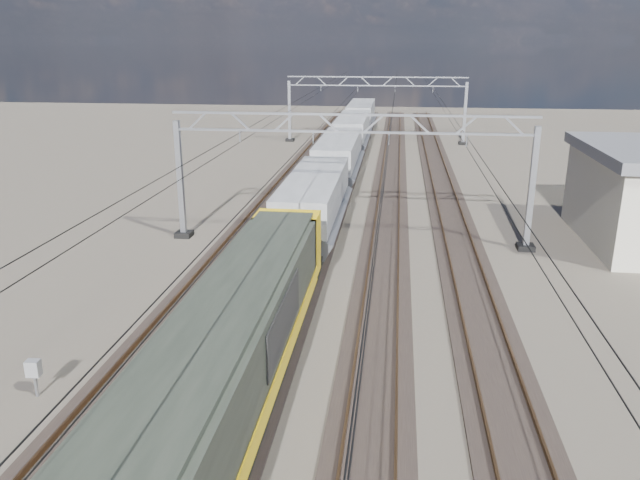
# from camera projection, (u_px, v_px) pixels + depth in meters

# --- Properties ---
(ground) EXTENTS (160.00, 160.00, 0.00)m
(ground) POSITION_uv_depth(u_px,v_px,m) (343.00, 268.00, 30.86)
(ground) COLOR #2C2621
(ground) RESTS_ON ground
(track_outer_west) EXTENTS (2.60, 140.00, 0.30)m
(track_outer_west) POSITION_uv_depth(u_px,v_px,m) (225.00, 261.00, 31.54)
(track_outer_west) COLOR black
(track_outer_west) RESTS_ON ground
(track_loco) EXTENTS (2.60, 140.00, 0.30)m
(track_loco) POSITION_uv_depth(u_px,v_px,m) (303.00, 265.00, 31.07)
(track_loco) COLOR black
(track_loco) RESTS_ON ground
(track_inner_east) EXTENTS (2.60, 140.00, 0.30)m
(track_inner_east) POSITION_uv_depth(u_px,v_px,m) (383.00, 268.00, 30.60)
(track_inner_east) COLOR black
(track_inner_east) RESTS_ON ground
(track_outer_east) EXTENTS (2.60, 140.00, 0.30)m
(track_outer_east) POSITION_uv_depth(u_px,v_px,m) (466.00, 272.00, 30.13)
(track_outer_east) COLOR black
(track_outer_east) RESTS_ON ground
(catenary_gantry_mid) EXTENTS (19.90, 0.90, 7.11)m
(catenary_gantry_mid) POSITION_uv_depth(u_px,v_px,m) (350.00, 174.00, 33.45)
(catenary_gantry_mid) COLOR #92969F
(catenary_gantry_mid) RESTS_ON ground
(catenary_gantry_far) EXTENTS (19.90, 0.90, 7.11)m
(catenary_gantry_far) POSITION_uv_depth(u_px,v_px,m) (376.00, 107.00, 67.48)
(catenary_gantry_far) COLOR #92969F
(catenary_gantry_far) RESTS_ON ground
(overhead_wires) EXTENTS (12.03, 140.00, 0.53)m
(overhead_wires) POSITION_uv_depth(u_px,v_px,m) (356.00, 129.00, 36.67)
(overhead_wires) COLOR black
(overhead_wires) RESTS_ON ground
(locomotive) EXTENTS (2.76, 21.10, 3.62)m
(locomotive) POSITION_uv_depth(u_px,v_px,m) (232.00, 351.00, 17.68)
(locomotive) COLOR black
(locomotive) RESTS_ON ground
(hopper_wagon_lead) EXTENTS (3.38, 13.00, 3.25)m
(hopper_wagon_lead) POSITION_uv_depth(u_px,v_px,m) (314.00, 202.00, 34.43)
(hopper_wagon_lead) COLOR black
(hopper_wagon_lead) RESTS_ON ground
(hopper_wagon_mid) EXTENTS (3.38, 13.00, 3.25)m
(hopper_wagon_mid) POSITION_uv_depth(u_px,v_px,m) (338.00, 157.00, 47.85)
(hopper_wagon_mid) COLOR black
(hopper_wagon_mid) RESTS_ON ground
(hopper_wagon_third) EXTENTS (3.38, 13.00, 3.25)m
(hopper_wagon_third) POSITION_uv_depth(u_px,v_px,m) (352.00, 131.00, 61.28)
(hopper_wagon_third) COLOR black
(hopper_wagon_third) RESTS_ON ground
(hopper_wagon_fourth) EXTENTS (3.38, 13.00, 3.25)m
(hopper_wagon_fourth) POSITION_uv_depth(u_px,v_px,m) (361.00, 115.00, 74.70)
(hopper_wagon_fourth) COLOR black
(hopper_wagon_fourth) RESTS_ON ground
(trackside_cabinet) EXTENTS (0.44, 0.35, 1.26)m
(trackside_cabinet) POSITION_uv_depth(u_px,v_px,m) (34.00, 369.00, 19.40)
(trackside_cabinet) COLOR #92969F
(trackside_cabinet) RESTS_ON ground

